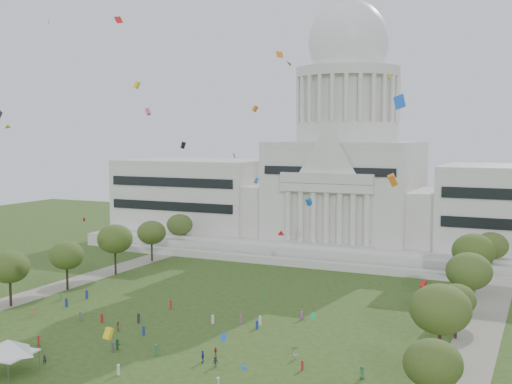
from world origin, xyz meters
name	(u,v)px	position (x,y,z in m)	size (l,w,h in m)	color
ground	(139,364)	(0.00, 0.00, 0.00)	(400.00, 400.00, 0.00)	#2F4717
capitol	(346,180)	(0.00, 113.59, 22.30)	(160.00, 64.50, 91.30)	beige
path_left	(43,292)	(-48.00, 30.00, 0.02)	(8.00, 160.00, 0.04)	gray
path_right	(474,349)	(48.00, 30.00, 0.02)	(8.00, 160.00, 0.04)	gray
row_tree_r_1	(433,364)	(46.22, -1.75, 7.66)	(7.58, 7.58, 10.78)	black
row_tree_l_2	(10,267)	(-45.04, 17.30, 8.51)	(8.42, 8.42, 11.97)	black
row_tree_r_2	(440,309)	(44.17, 17.44, 9.66)	(9.55, 9.55, 13.58)	black
row_tree_l_3	(67,256)	(-44.09, 33.92, 8.21)	(8.12, 8.12, 11.55)	black
row_tree_r_3	(456,300)	(44.40, 34.48, 7.08)	(7.01, 7.01, 9.98)	black
row_tree_l_4	(115,239)	(-44.08, 52.42, 9.39)	(9.29, 9.29, 13.21)	black
row_tree_r_4	(469,271)	(44.76, 50.04, 9.29)	(9.19, 9.19, 13.06)	black
row_tree_l_5	(152,233)	(-45.22, 71.01, 8.42)	(8.33, 8.33, 11.85)	black
row_tree_r_5	(474,251)	(43.49, 70.19, 9.93)	(9.82, 9.82, 13.96)	black
row_tree_l_6	(180,225)	(-46.87, 89.14, 8.27)	(8.19, 8.19, 11.64)	black
row_tree_r_6	(491,246)	(45.96, 88.13, 8.51)	(8.42, 8.42, 11.97)	black
event_tent	(8,346)	(-15.96, -11.57, 4.15)	(10.31, 10.31, 5.35)	#4C4C4C
person_0	(362,372)	(34.26, 8.70, 1.01)	(0.98, 0.64, 2.01)	#33723F
person_2	(295,355)	(22.19, 12.18, 0.81)	(0.79, 0.49, 1.62)	silver
person_3	(218,382)	(16.12, -3.22, 0.78)	(1.01, 0.52, 1.56)	silver
person_4	(203,357)	(9.10, 4.74, 1.00)	(1.17, 0.64, 2.00)	navy
person_5	(117,344)	(-7.20, 4.05, 0.98)	(1.81, 0.72, 1.95)	#33723F
person_7	(45,359)	(-13.58, -6.44, 0.78)	(0.57, 0.41, 1.55)	#26262B
person_8	(118,326)	(-13.60, 12.80, 0.90)	(0.87, 0.54, 1.79)	olive
person_9	(216,362)	(11.94, 3.81, 0.88)	(1.13, 0.58, 1.75)	#26262B
person_10	(216,351)	(9.35, 8.63, 0.71)	(0.83, 0.46, 1.42)	#B21E1E
distant_crowd	(131,321)	(-13.38, 16.41, 0.89)	(64.89, 39.78, 1.95)	#33723F
kite_swarm	(159,192)	(0.37, 5.83, 27.19)	(91.28, 102.25, 57.45)	yellow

